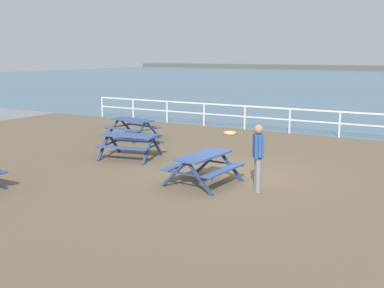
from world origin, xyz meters
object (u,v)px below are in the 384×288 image
object	(u,v)px
picnic_table_far_right	(130,140)
visitor	(258,154)
picnic_table_near_right	(204,162)
picnic_table_mid_centre	(132,124)

from	to	relation	value
picnic_table_far_right	visitor	world-z (taller)	visitor
visitor	picnic_table_near_right	bearing A→B (deg)	149.03
picnic_table_near_right	picnic_table_far_right	bearing A→B (deg)	70.69
picnic_table_near_right	picnic_table_far_right	xyz separation A→B (m)	(-3.55, 1.50, 0.00)
picnic_table_mid_centre	visitor	size ratio (longest dim) A/B	1.22
picnic_table_near_right	picnic_table_mid_centre	world-z (taller)	same
picnic_table_mid_centre	picnic_table_far_right	world-z (taller)	same
picnic_table_mid_centre	picnic_table_far_right	size ratio (longest dim) A/B	0.98
picnic_table_mid_centre	picnic_table_far_right	xyz separation A→B (m)	(2.13, -2.91, 0.00)
picnic_table_near_right	picnic_table_mid_centre	xyz separation A→B (m)	(-5.68, 4.40, 0.00)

